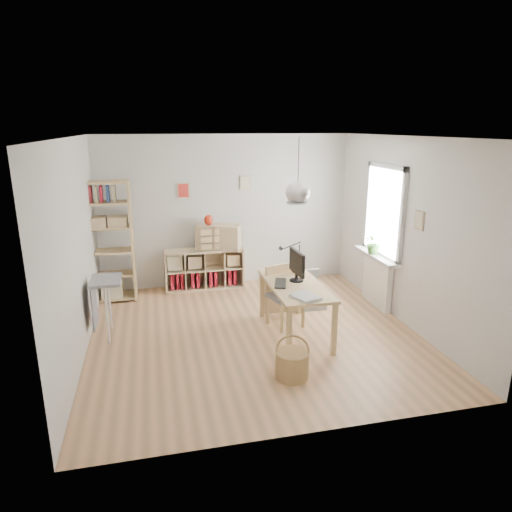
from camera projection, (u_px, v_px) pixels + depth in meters
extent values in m
plane|color=tan|center=(254.00, 333.00, 6.47)|extent=(4.50, 4.50, 0.00)
plane|color=silver|center=(226.00, 211.00, 8.20)|extent=(4.50, 0.00, 4.50)
plane|color=silver|center=(311.00, 302.00, 3.99)|extent=(4.50, 0.00, 4.50)
plane|color=silver|center=(76.00, 251.00, 5.61)|extent=(0.00, 4.50, 4.50)
plane|color=silver|center=(405.00, 232.00, 6.58)|extent=(0.00, 4.50, 4.50)
plane|color=white|center=(254.00, 137.00, 5.72)|extent=(4.50, 4.50, 0.00)
cylinder|color=black|center=(298.00, 164.00, 5.80)|extent=(0.01, 0.01, 0.68)
ellipsoid|color=white|center=(298.00, 193.00, 5.89)|extent=(0.32, 0.32, 0.27)
cube|color=white|center=(385.00, 211.00, 7.09)|extent=(0.03, 1.00, 1.30)
cube|color=silver|center=(402.00, 218.00, 6.57)|extent=(0.06, 0.08, 1.46)
cube|color=silver|center=(368.00, 206.00, 7.59)|extent=(0.06, 0.08, 1.46)
cube|color=silver|center=(387.00, 166.00, 6.89)|extent=(0.06, 1.16, 0.08)
cube|color=silver|center=(380.00, 254.00, 7.27)|extent=(0.06, 1.16, 0.08)
cube|color=white|center=(377.00, 282.00, 7.39)|extent=(0.10, 0.80, 0.80)
cube|color=silver|center=(376.00, 256.00, 7.26)|extent=(0.22, 1.20, 0.06)
cube|color=#D9BC7D|center=(295.00, 285.00, 6.24)|extent=(0.70, 1.50, 0.04)
cube|color=#D9BC7D|center=(289.00, 334.00, 5.63)|extent=(0.06, 0.06, 0.71)
cube|color=#D9BC7D|center=(262.00, 295.00, 6.94)|extent=(0.06, 0.06, 0.71)
cube|color=#D9BC7D|center=(334.00, 330.00, 5.76)|extent=(0.06, 0.06, 0.71)
cube|color=#D9BC7D|center=(299.00, 292.00, 7.07)|extent=(0.06, 0.06, 0.71)
cube|color=#D5BA8C|center=(205.00, 287.00, 8.28)|extent=(1.40, 0.38, 0.03)
cube|color=#D5BA8C|center=(204.00, 250.00, 8.09)|extent=(1.40, 0.38, 0.03)
cube|color=#D5BA8C|center=(166.00, 271.00, 8.03)|extent=(0.03, 0.38, 0.72)
cube|color=#D5BA8C|center=(242.00, 266.00, 8.33)|extent=(0.03, 0.38, 0.72)
cube|color=#D5BA8C|center=(203.00, 266.00, 8.35)|extent=(1.40, 0.02, 0.72)
cube|color=maroon|center=(172.00, 280.00, 8.12)|extent=(0.06, 0.26, 0.30)
cube|color=maroon|center=(177.00, 279.00, 8.14)|extent=(0.05, 0.26, 0.30)
cube|color=maroon|center=(182.00, 279.00, 8.16)|extent=(0.05, 0.26, 0.30)
cube|color=maroon|center=(192.00, 278.00, 8.20)|extent=(0.05, 0.26, 0.30)
cube|color=maroon|center=(197.00, 278.00, 8.22)|extent=(0.05, 0.26, 0.30)
cube|color=maroon|center=(210.00, 277.00, 8.27)|extent=(0.06, 0.26, 0.30)
cube|color=maroon|center=(215.00, 277.00, 8.29)|extent=(0.06, 0.26, 0.30)
cube|color=maroon|center=(229.00, 276.00, 8.34)|extent=(0.06, 0.26, 0.30)
cube|color=maroon|center=(234.00, 275.00, 8.36)|extent=(0.05, 0.26, 0.30)
cube|color=#D9BC7D|center=(84.00, 244.00, 7.35)|extent=(0.04, 0.38, 2.00)
cube|color=#D9BC7D|center=(132.00, 241.00, 7.52)|extent=(0.04, 0.38, 2.00)
cube|color=#D9BC7D|center=(113.00, 297.00, 7.70)|extent=(0.76, 0.38, 0.03)
cube|color=#D9BC7D|center=(111.00, 274.00, 7.59)|extent=(0.76, 0.38, 0.03)
cube|color=#D9BC7D|center=(109.00, 251.00, 7.48)|extent=(0.76, 0.38, 0.03)
cube|color=#D9BC7D|center=(107.00, 227.00, 7.37)|extent=(0.76, 0.38, 0.03)
cube|color=#D9BC7D|center=(105.00, 203.00, 7.26)|extent=(0.76, 0.38, 0.03)
cube|color=#D9BC7D|center=(103.00, 182.00, 7.17)|extent=(0.76, 0.38, 0.03)
cube|color=navy|center=(85.00, 194.00, 7.16)|extent=(0.04, 0.18, 0.26)
cube|color=maroon|center=(91.00, 194.00, 7.17)|extent=(0.04, 0.18, 0.26)
cube|color=beige|center=(96.00, 194.00, 7.19)|extent=(0.04, 0.18, 0.26)
cube|color=maroon|center=(101.00, 194.00, 7.21)|extent=(0.04, 0.18, 0.26)
cube|color=navy|center=(108.00, 194.00, 7.23)|extent=(0.04, 0.18, 0.26)
cube|color=beige|center=(114.00, 193.00, 7.25)|extent=(0.04, 0.18, 0.26)
cube|color=gray|center=(106.00, 280.00, 6.14)|extent=(0.40, 0.55, 0.04)
cylinder|color=white|center=(107.00, 315.00, 6.05)|extent=(0.03, 0.03, 0.82)
cylinder|color=white|center=(110.00, 303.00, 6.46)|extent=(0.03, 0.03, 0.82)
cube|color=gray|center=(94.00, 304.00, 6.19)|extent=(0.02, 0.50, 0.62)
cube|color=gray|center=(285.00, 296.00, 6.59)|extent=(0.54, 0.54, 0.06)
cube|color=#D9BC7D|center=(282.00, 319.00, 6.41)|extent=(0.05, 0.05, 0.43)
cube|color=#D9BC7D|center=(268.00, 310.00, 6.72)|extent=(0.05, 0.05, 0.43)
cube|color=#D9BC7D|center=(303.00, 314.00, 6.59)|extent=(0.05, 0.05, 0.43)
cube|color=#D9BC7D|center=(288.00, 305.00, 6.90)|extent=(0.05, 0.05, 0.43)
cube|color=#D9BC7D|center=(278.00, 277.00, 6.69)|extent=(0.42, 0.17, 0.39)
cylinder|color=#A57C4A|center=(292.00, 365.00, 5.30)|extent=(0.39, 0.39, 0.32)
torus|color=#A57C4A|center=(292.00, 350.00, 5.25)|extent=(0.38, 0.15, 0.40)
cube|color=silver|center=(307.00, 307.00, 7.39)|extent=(0.55, 0.39, 0.02)
cube|color=silver|center=(292.00, 300.00, 7.31)|extent=(0.03, 0.37, 0.28)
cube|color=silver|center=(323.00, 298.00, 7.40)|extent=(0.03, 0.37, 0.28)
cube|color=silver|center=(311.00, 303.00, 7.19)|extent=(0.53, 0.04, 0.28)
cube|color=silver|center=(304.00, 295.00, 7.52)|extent=(0.53, 0.04, 0.28)
cube|color=silver|center=(302.00, 278.00, 7.60)|extent=(0.54, 0.20, 0.34)
sphere|color=yellow|center=(301.00, 297.00, 7.26)|extent=(0.12, 0.12, 0.12)
sphere|color=#16439A|center=(312.00, 294.00, 7.40)|extent=(0.12, 0.12, 0.12)
sphere|color=red|center=(307.00, 296.00, 7.32)|extent=(0.12, 0.12, 0.12)
sphere|color=green|center=(318.00, 296.00, 7.30)|extent=(0.12, 0.12, 0.12)
cylinder|color=black|center=(296.00, 280.00, 6.36)|extent=(0.20, 0.20, 0.02)
cylinder|color=black|center=(297.00, 277.00, 6.34)|extent=(0.04, 0.04, 0.09)
cube|color=black|center=(297.00, 262.00, 6.29)|extent=(0.07, 0.49, 0.32)
cube|color=black|center=(280.00, 283.00, 6.23)|extent=(0.26, 0.43, 0.02)
cylinder|color=black|center=(299.00, 267.00, 6.92)|extent=(0.05, 0.05, 0.03)
cylinder|color=black|center=(299.00, 256.00, 6.87)|extent=(0.01, 0.01, 0.35)
cone|color=black|center=(282.00, 248.00, 6.69)|extent=(0.09, 0.06, 0.08)
sphere|color=#480911|center=(296.00, 268.00, 6.66)|extent=(0.15, 0.15, 0.15)
cube|color=silver|center=(306.00, 297.00, 5.72)|extent=(0.37, 0.41, 0.03)
cube|color=#D5BA8C|center=(218.00, 237.00, 8.08)|extent=(0.83, 0.60, 0.43)
ellipsoid|color=#A8200E|center=(208.00, 220.00, 7.96)|extent=(0.15, 0.15, 0.19)
imported|color=#305B22|center=(374.00, 243.00, 7.26)|extent=(0.34, 0.30, 0.35)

